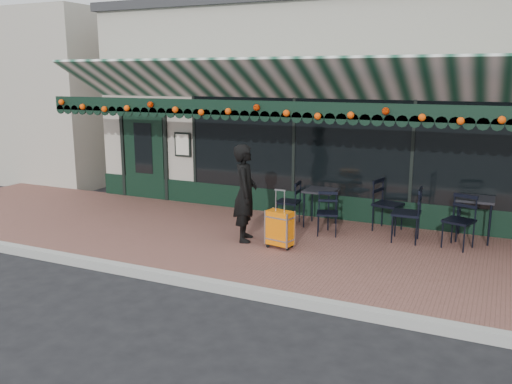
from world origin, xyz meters
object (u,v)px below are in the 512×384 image
at_px(cafe_table_a, 476,202).
at_px(chair_b_left, 288,202).
at_px(chair_a_left, 406,214).
at_px(woman, 245,193).
at_px(suitcase, 280,229).
at_px(chair_a_front, 459,222).
at_px(chair_b_right, 388,205).
at_px(cafe_table_b, 320,193).
at_px(chair_b_front, 327,214).

bearing_deg(cafe_table_a, chair_b_left, -173.56).
bearing_deg(chair_a_left, chair_b_left, -97.97).
relative_size(woman, suitcase, 1.71).
xyz_separation_m(chair_a_front, chair_b_right, (-1.31, 0.57, 0.03)).
relative_size(cafe_table_b, chair_b_front, 0.91).
distance_m(cafe_table_a, cafe_table_b, 2.81).
relative_size(cafe_table_a, chair_b_right, 0.78).
bearing_deg(cafe_table_b, suitcase, -96.75).
distance_m(woman, chair_a_front, 3.70).
height_order(chair_a_left, chair_b_right, chair_a_left).
bearing_deg(cafe_table_a, chair_a_front, -109.59).
relative_size(cafe_table_a, chair_a_front, 0.84).
bearing_deg(chair_b_left, chair_b_right, 95.46).
height_order(woman, suitcase, woman).
relative_size(suitcase, cafe_table_a, 1.30).
xyz_separation_m(chair_a_left, chair_b_front, (-1.39, -0.20, -0.10)).
distance_m(suitcase, chair_a_left, 2.29).
xyz_separation_m(cafe_table_a, chair_a_front, (-0.21, -0.60, -0.23)).
xyz_separation_m(suitcase, chair_b_right, (1.46, 1.84, 0.16)).
relative_size(woman, chair_b_front, 2.17).
xyz_separation_m(suitcase, chair_b_front, (0.50, 1.09, 0.06)).
relative_size(suitcase, chair_b_left, 1.16).
bearing_deg(chair_a_left, cafe_table_b, -103.69).
bearing_deg(chair_a_front, chair_b_front, -156.21).
distance_m(chair_a_left, chair_b_left, 2.32).
relative_size(cafe_table_b, chair_b_left, 0.83).
bearing_deg(chair_b_left, chair_a_front, 81.06).
distance_m(suitcase, chair_b_left, 1.55).
xyz_separation_m(suitcase, cafe_table_b, (0.19, 1.61, 0.31)).
distance_m(woman, chair_b_front, 1.62).
bearing_deg(chair_b_left, suitcase, 10.92).
xyz_separation_m(cafe_table_b, chair_b_right, (1.27, 0.23, -0.16)).
distance_m(cafe_table_a, chair_b_right, 1.54).
bearing_deg(cafe_table_b, woman, -122.10).
height_order(chair_b_right, chair_b_front, chair_b_right).
bearing_deg(woman, chair_b_right, -73.28).
relative_size(chair_a_front, chair_b_right, 0.94).
bearing_deg(chair_a_left, chair_a_front, 85.73).
height_order(cafe_table_a, chair_b_left, chair_b_left).
bearing_deg(chair_b_left, cafe_table_a, 91.34).
relative_size(chair_a_left, chair_b_front, 1.25).
bearing_deg(chair_a_front, cafe_table_b, -168.25).
distance_m(chair_a_front, chair_b_left, 3.21).
height_order(woman, cafe_table_a, woman).
relative_size(suitcase, chair_a_front, 1.09).
distance_m(cafe_table_b, chair_b_left, 0.66).
bearing_deg(chair_b_right, cafe_table_a, -75.56).
relative_size(cafe_table_a, cafe_table_b, 1.07).
bearing_deg(chair_b_right, chair_b_front, 141.32).
distance_m(woman, cafe_table_a, 4.10).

